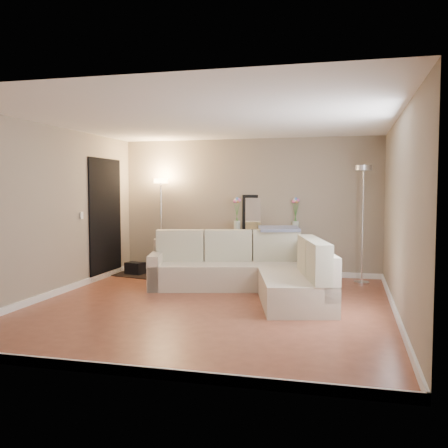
% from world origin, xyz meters
% --- Properties ---
extents(floor, '(5.00, 5.50, 0.01)m').
position_xyz_m(floor, '(0.00, 0.00, -0.01)').
color(floor, brown).
rests_on(floor, ground).
extents(ceiling, '(5.00, 5.50, 0.01)m').
position_xyz_m(ceiling, '(0.00, 0.00, 2.60)').
color(ceiling, white).
rests_on(ceiling, ground).
extents(wall_back, '(5.00, 0.02, 2.60)m').
position_xyz_m(wall_back, '(0.00, 2.76, 1.30)').
color(wall_back, gray).
rests_on(wall_back, ground).
extents(wall_front, '(5.00, 0.02, 2.60)m').
position_xyz_m(wall_front, '(0.00, -2.76, 1.30)').
color(wall_front, gray).
rests_on(wall_front, ground).
extents(wall_left, '(0.02, 5.50, 2.60)m').
position_xyz_m(wall_left, '(-2.51, 0.00, 1.30)').
color(wall_left, gray).
rests_on(wall_left, ground).
extents(wall_right, '(0.02, 5.50, 2.60)m').
position_xyz_m(wall_right, '(2.51, 0.00, 1.30)').
color(wall_right, gray).
rests_on(wall_right, ground).
extents(baseboard_back, '(5.00, 0.03, 0.10)m').
position_xyz_m(baseboard_back, '(0.00, 2.73, 0.05)').
color(baseboard_back, white).
rests_on(baseboard_back, ground).
extents(baseboard_front, '(5.00, 0.03, 0.10)m').
position_xyz_m(baseboard_front, '(0.00, -2.73, 0.05)').
color(baseboard_front, white).
rests_on(baseboard_front, ground).
extents(baseboard_left, '(0.03, 5.50, 0.10)m').
position_xyz_m(baseboard_left, '(-2.48, 0.00, 0.05)').
color(baseboard_left, white).
rests_on(baseboard_left, ground).
extents(baseboard_right, '(0.03, 5.50, 0.10)m').
position_xyz_m(baseboard_right, '(2.48, 0.00, 0.05)').
color(baseboard_right, white).
rests_on(baseboard_right, ground).
extents(doorway, '(0.02, 1.20, 2.20)m').
position_xyz_m(doorway, '(-2.48, 1.70, 1.10)').
color(doorway, black).
rests_on(doorway, ground).
extents(switch_plate, '(0.02, 0.08, 0.12)m').
position_xyz_m(switch_plate, '(-2.48, 0.85, 1.20)').
color(switch_plate, white).
rests_on(switch_plate, ground).
extents(sectional_sofa, '(3.23, 2.72, 0.95)m').
position_xyz_m(sectional_sofa, '(0.42, 1.05, 0.35)').
color(sectional_sofa, beige).
rests_on(sectional_sofa, floor).
extents(throw_blanket, '(0.76, 0.58, 0.09)m').
position_xyz_m(throw_blanket, '(0.72, 1.80, 0.96)').
color(throw_blanket, slate).
rests_on(throw_blanket, sectional_sofa).
extents(console_table, '(1.34, 0.52, 0.80)m').
position_xyz_m(console_table, '(0.28, 2.61, 0.45)').
color(console_table, black).
rests_on(console_table, floor).
extents(leaning_mirror, '(0.92, 0.16, 0.72)m').
position_xyz_m(leaning_mirror, '(0.34, 2.79, 1.17)').
color(leaning_mirror, black).
rests_on(leaning_mirror, console_table).
extents(table_decor, '(0.56, 0.14, 0.13)m').
position_xyz_m(table_decor, '(0.36, 2.58, 0.83)').
color(table_decor, '#C46522').
rests_on(table_decor, console_table).
extents(flower_vase_left, '(0.16, 0.13, 0.69)m').
position_xyz_m(flower_vase_left, '(-0.18, 2.55, 1.09)').
color(flower_vase_left, silver).
rests_on(flower_vase_left, console_table).
extents(flower_vase_right, '(0.16, 0.13, 0.69)m').
position_xyz_m(flower_vase_right, '(0.91, 2.69, 1.09)').
color(flower_vase_right, silver).
rests_on(flower_vase_right, console_table).
extents(floor_lamp_lit, '(0.31, 0.31, 1.84)m').
position_xyz_m(floor_lamp_lit, '(-1.70, 2.48, 1.30)').
color(floor_lamp_lit, silver).
rests_on(floor_lamp_lit, floor).
extents(floor_lamp_unlit, '(0.36, 0.36, 2.05)m').
position_xyz_m(floor_lamp_unlit, '(2.11, 2.22, 1.45)').
color(floor_lamp_unlit, silver).
rests_on(floor_lamp_unlit, floor).
extents(charcoal_rug, '(1.38, 1.16, 0.02)m').
position_xyz_m(charcoal_rug, '(-1.88, 2.17, 0.01)').
color(charcoal_rug, black).
rests_on(charcoal_rug, floor).
extents(black_bag, '(0.39, 0.31, 0.22)m').
position_xyz_m(black_bag, '(-2.09, 2.12, 0.13)').
color(black_bag, black).
rests_on(black_bag, charcoal_rug).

